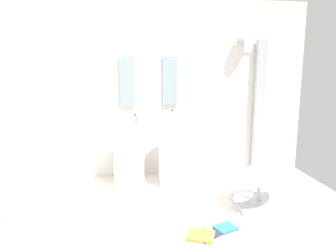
# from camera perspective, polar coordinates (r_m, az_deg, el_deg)

# --- Properties ---
(ground_plane) EXTENTS (4.80, 3.60, 0.04)m
(ground_plane) POSITION_cam_1_polar(r_m,az_deg,el_deg) (3.47, -1.32, -17.74)
(ground_plane) COLOR silver
(rear_partition) EXTENTS (4.80, 0.10, 2.60)m
(rear_partition) POSITION_cam_1_polar(r_m,az_deg,el_deg) (4.71, -3.60, 6.59)
(rear_partition) COLOR silver
(rear_partition) RESTS_ON ground_plane
(pedestal_sink_left) EXTENTS (0.44, 0.44, 0.97)m
(pedestal_sink_left) POSITION_cam_1_polar(r_m,az_deg,el_deg) (4.39, -7.16, -4.97)
(pedestal_sink_left) COLOR white
(pedestal_sink_left) RESTS_ON ground_plane
(pedestal_sink_right) EXTENTS (0.44, 0.44, 0.97)m
(pedestal_sink_right) POSITION_cam_1_polar(r_m,az_deg,el_deg) (4.43, 1.02, -4.72)
(pedestal_sink_right) COLOR white
(pedestal_sink_right) RESTS_ON ground_plane
(vanity_mirror_left) EXTENTS (0.22, 0.03, 0.71)m
(vanity_mirror_left) POSITION_cam_1_polar(r_m,az_deg,el_deg) (4.62, -7.48, 8.03)
(vanity_mirror_left) COLOR #8C9EA8
(vanity_mirror_right) EXTENTS (0.22, 0.03, 0.71)m
(vanity_mirror_right) POSITION_cam_1_polar(r_m,az_deg,el_deg) (4.66, 0.34, 8.14)
(vanity_mirror_right) COLOR #8C9EA8
(shower_column) EXTENTS (0.49, 0.24, 2.05)m
(shower_column) POSITION_cam_1_polar(r_m,az_deg,el_deg) (5.01, 16.05, 3.91)
(shower_column) COLOR #B7BABF
(shower_column) RESTS_ON ground_plane
(lounge_chair) EXTENTS (1.11, 1.11, 0.65)m
(lounge_chair) POSITION_cam_1_polar(r_m,az_deg,el_deg) (3.89, 16.28, -8.99)
(lounge_chair) COLOR #B7BABF
(lounge_chair) RESTS_ON ground_plane
(towel_rack) EXTENTS (0.37, 0.22, 0.95)m
(towel_rack) POSITION_cam_1_polar(r_m,az_deg,el_deg) (3.56, -28.12, -6.97)
(towel_rack) COLOR #B7BABF
(towel_rack) RESTS_ON ground_plane
(area_rug) EXTENTS (0.99, 0.78, 0.01)m
(area_rug) POSITION_cam_1_polar(r_m,az_deg,el_deg) (3.27, 6.64, -19.24)
(area_rug) COLOR #B2B2B7
(area_rug) RESTS_ON ground_plane
(magazine_teal) EXTENTS (0.26, 0.25, 0.02)m
(magazine_teal) POSITION_cam_1_polar(r_m,az_deg,el_deg) (3.40, 10.39, -17.74)
(magazine_teal) COLOR teal
(magazine_teal) RESTS_ON area_rug
(magazine_ochre) EXTENTS (0.31, 0.30, 0.03)m
(magazine_ochre) POSITION_cam_1_polar(r_m,az_deg,el_deg) (3.22, 6.01, -19.28)
(magazine_ochre) COLOR gold
(magazine_ochre) RESTS_ON area_rug
(magazine_navy) EXTENTS (0.31, 0.29, 0.02)m
(magazine_navy) POSITION_cam_1_polar(r_m,az_deg,el_deg) (3.25, 7.12, -19.08)
(magazine_navy) COLOR navy
(magazine_navy) RESTS_ON area_rug
(coffee_mug) EXTENTS (0.08, 0.08, 0.11)m
(coffee_mug) POSITION_cam_1_polar(r_m,az_deg,el_deg) (3.31, 7.37, -17.64)
(coffee_mug) COLOR white
(coffee_mug) RESTS_ON area_rug
(soap_bottle_grey) EXTENTS (0.04, 0.04, 0.16)m
(soap_bottle_grey) POSITION_cam_1_polar(r_m,az_deg,el_deg) (4.16, -5.98, 1.07)
(soap_bottle_grey) COLOR #99999E
(soap_bottle_grey) RESTS_ON pedestal_sink_left
(soap_bottle_clear) EXTENTS (0.04, 0.04, 0.20)m
(soap_bottle_clear) POSITION_cam_1_polar(r_m,az_deg,el_deg) (4.22, 0.76, 1.55)
(soap_bottle_clear) COLOR silver
(soap_bottle_clear) RESTS_ON pedestal_sink_right
(soap_bottle_green) EXTENTS (0.05, 0.05, 0.12)m
(soap_bottle_green) POSITION_cam_1_polar(r_m,az_deg,el_deg) (4.19, -5.84, 0.90)
(soap_bottle_green) COLOR #59996B
(soap_bottle_green) RESTS_ON pedestal_sink_left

